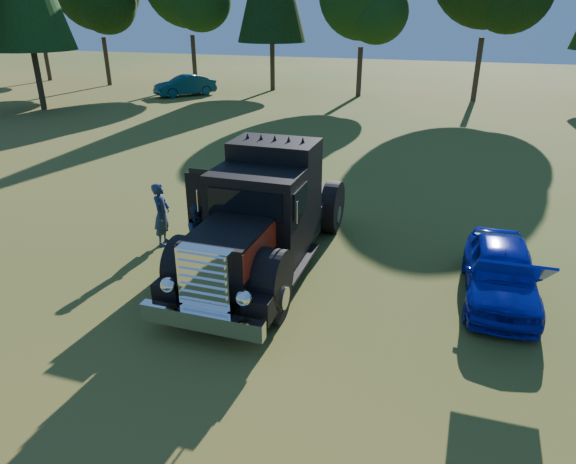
# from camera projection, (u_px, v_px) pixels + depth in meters

# --- Properties ---
(ground) EXTENTS (120.00, 120.00, 0.00)m
(ground) POSITION_uv_depth(u_px,v_px,m) (279.00, 316.00, 10.72)
(ground) COLOR #2B5017
(ground) RESTS_ON ground
(diamond_t_truck) EXTENTS (3.38, 7.16, 3.00)m
(diamond_t_truck) POSITION_uv_depth(u_px,v_px,m) (263.00, 220.00, 12.19)
(diamond_t_truck) COLOR black
(diamond_t_truck) RESTS_ON ground
(hotrod_coupe) EXTENTS (1.58, 4.07, 1.89)m
(hotrod_coupe) POSITION_uv_depth(u_px,v_px,m) (501.00, 272.00, 11.14)
(hotrod_coupe) COLOR #0B068F
(hotrod_coupe) RESTS_ON ground
(spectator_near) EXTENTS (0.51, 0.69, 1.72)m
(spectator_near) POSITION_uv_depth(u_px,v_px,m) (162.00, 214.00, 13.68)
(spectator_near) COLOR #202F4C
(spectator_near) RESTS_ON ground
(spectator_far) EXTENTS (0.86, 0.94, 1.56)m
(spectator_far) POSITION_uv_depth(u_px,v_px,m) (200.00, 235.00, 12.63)
(spectator_far) COLOR #1C1F42
(spectator_far) RESTS_ON ground
(distant_teal_car) EXTENTS (3.99, 4.39, 1.46)m
(distant_teal_car) POSITION_uv_depth(u_px,v_px,m) (185.00, 85.00, 37.58)
(distant_teal_car) COLOR #0B433F
(distant_teal_car) RESTS_ON ground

